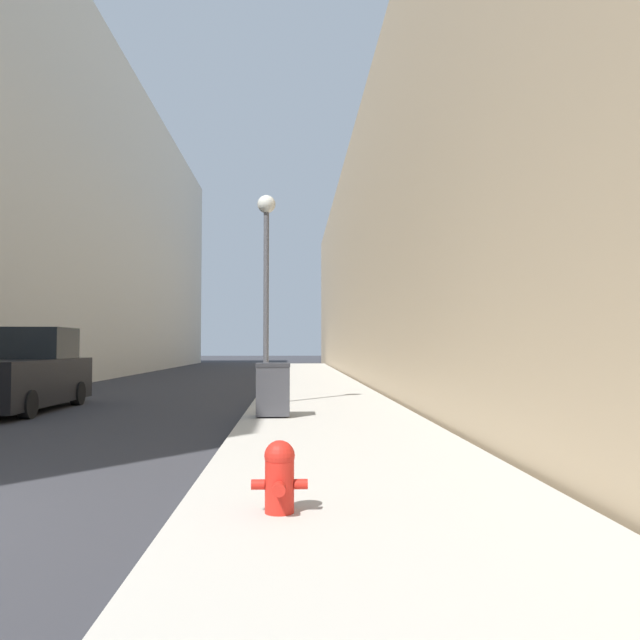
{
  "coord_description": "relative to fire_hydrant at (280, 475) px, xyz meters",
  "views": [
    {
      "loc": [
        4.57,
        -4.92,
        1.61
      ],
      "look_at": [
        5.53,
        17.05,
        2.53
      ],
      "focal_mm": 35.0,
      "sensor_mm": 36.0,
      "label": 1
    }
  ],
  "objects": [
    {
      "name": "sidewalk_right",
      "position": [
        0.94,
        17.36,
        -0.4
      ],
      "size": [
        3.75,
        60.0,
        0.14
      ],
      "color": "#B7B2A8",
      "rests_on": "ground"
    },
    {
      "name": "building_right_stone",
      "position": [
        8.91,
        25.36,
        5.39
      ],
      "size": [
        12.0,
        60.0,
        11.71
      ],
      "color": "tan",
      "rests_on": "ground"
    },
    {
      "name": "fire_hydrant",
      "position": [
        0.0,
        0.0,
        0.0
      ],
      "size": [
        0.5,
        0.39,
        0.63
      ],
      "color": "red",
      "rests_on": "sidewalk_right"
    },
    {
      "name": "trash_bin",
      "position": [
        -0.29,
        7.51,
        0.24
      ],
      "size": [
        0.71,
        0.72,
        1.12
      ],
      "color": "#3D3D42",
      "rests_on": "sidewalk_right"
    },
    {
      "name": "lamppost",
      "position": [
        -0.57,
        10.46,
        3.22
      ],
      "size": [
        0.47,
        0.47,
        5.38
      ],
      "color": "#4C4C51",
      "rests_on": "sidewalk_right"
    },
    {
      "name": "pickup_truck",
      "position": [
        -6.71,
        10.31,
        0.41
      ],
      "size": [
        2.16,
        5.19,
        2.09
      ],
      "color": "black",
      "rests_on": "ground"
    }
  ]
}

